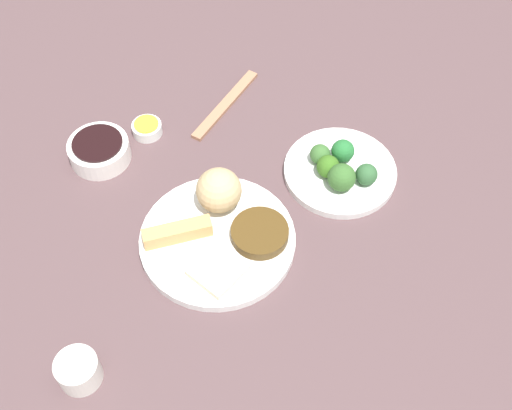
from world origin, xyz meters
The scene contains 18 objects.
tabletop centered at (0.00, 0.00, 0.01)m, with size 2.20×2.20×0.02m, color #523C3E.
main_plate centered at (0.02, 0.00, 0.03)m, with size 0.26×0.26×0.02m, color white.
rice_scoop centered at (-0.04, 0.03, 0.07)m, with size 0.08×0.08×0.08m, color tan.
spring_roll centered at (-0.01, -0.06, 0.05)m, with size 0.11×0.03×0.03m, color tan.
crab_rangoon_wonton centered at (0.08, -0.03, 0.04)m, with size 0.07×0.08×0.01m, color beige.
stir_fry_heap centered at (0.05, 0.06, 0.05)m, with size 0.09×0.09×0.02m, color #4C3514.
broccoli_plate centered at (-0.02, 0.26, 0.03)m, with size 0.20×0.20×0.01m, color white.
broccoli_floret_0 centered at (0.02, 0.24, 0.06)m, with size 0.05×0.05×0.05m, color #37652B.
broccoli_floret_1 centered at (-0.04, 0.27, 0.05)m, with size 0.04×0.04×0.04m, color #256D31.
broccoli_floret_2 centered at (-0.02, 0.23, 0.05)m, with size 0.04×0.04×0.04m, color #37691D.
broccoli_floret_3 centered at (0.03, 0.28, 0.05)m, with size 0.04×0.04×0.04m, color #305D33.
broccoli_floret_4 centered at (-0.05, 0.23, 0.05)m, with size 0.04×0.04×0.04m, color #3A672F.
soy_sauce_bowl centered at (-0.24, -0.12, 0.04)m, with size 0.11×0.11×0.04m, color white.
soy_sauce_bowl_liquid centered at (-0.24, -0.12, 0.06)m, with size 0.09×0.09×0.00m, color black.
sauce_ramekin_hot_mustard centered at (-0.26, -0.02, 0.03)m, with size 0.06×0.06×0.02m, color white.
sauce_ramekin_hot_mustard_liquid centered at (-0.26, -0.02, 0.04)m, with size 0.05×0.05×0.00m, color gold.
teacup centered at (0.15, -0.27, 0.04)m, with size 0.06×0.06×0.05m, color silver.
chopsticks_pair centered at (-0.26, 0.14, 0.02)m, with size 0.21×0.02×0.01m, color #A67353.
Camera 1 is at (0.58, -0.20, 0.94)m, focal length 46.23 mm.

